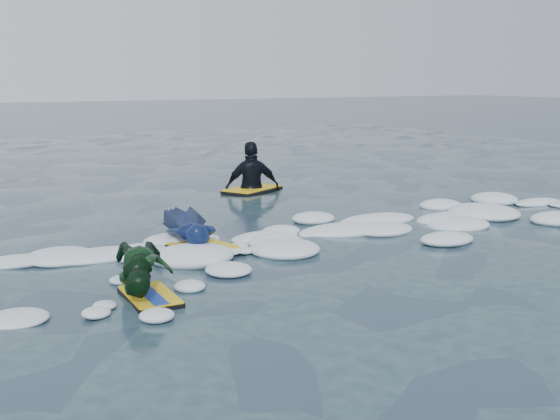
# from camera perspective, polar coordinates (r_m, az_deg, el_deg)

# --- Properties ---
(ground) EXTENTS (120.00, 120.00, 0.00)m
(ground) POSITION_cam_1_polar(r_m,az_deg,el_deg) (8.66, 6.03, -4.04)
(ground) COLOR #172B38
(ground) RESTS_ON ground
(foam_band) EXTENTS (12.00, 3.10, 0.30)m
(foam_band) POSITION_cam_1_polar(r_m,az_deg,el_deg) (9.51, 2.49, -2.66)
(foam_band) COLOR white
(foam_band) RESTS_ON ground
(prone_woman_unit) EXTENTS (0.95, 1.80, 0.45)m
(prone_woman_unit) POSITION_cam_1_polar(r_m,az_deg,el_deg) (9.35, -7.36, -1.53)
(prone_woman_unit) COLOR black
(prone_woman_unit) RESTS_ON ground
(prone_child_unit) EXTENTS (1.00, 1.40, 0.50)m
(prone_child_unit) POSITION_cam_1_polar(r_m,az_deg,el_deg) (7.31, -11.05, -4.90)
(prone_child_unit) COLOR black
(prone_child_unit) RESTS_ON ground
(waiting_rider_unit) EXTENTS (1.40, 1.17, 1.84)m
(waiting_rider_unit) POSITION_cam_1_polar(r_m,az_deg,el_deg) (13.66, -2.27, 1.74)
(waiting_rider_unit) COLOR black
(waiting_rider_unit) RESTS_ON ground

